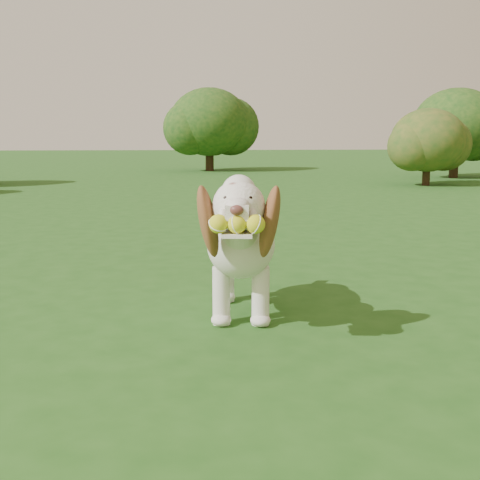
{
  "coord_description": "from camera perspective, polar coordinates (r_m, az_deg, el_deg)",
  "views": [
    {
      "loc": [
        -0.45,
        -3.72,
        1.03
      ],
      "look_at": [
        -0.16,
        -0.67,
        0.5
      ],
      "focal_mm": 45.0,
      "sensor_mm": 36.0,
      "label": 1
    }
  ],
  "objects": [
    {
      "name": "dog",
      "position": [
        3.38,
        0.16,
        -0.02
      ],
      "size": [
        0.54,
        1.3,
        0.85
      ],
      "rotation": [
        0.0,
        0.0,
        -0.13
      ],
      "color": "silver",
      "rests_on": "ground"
    },
    {
      "name": "shrub_f",
      "position": [
        15.8,
        19.82,
        10.2
      ],
      "size": [
        2.09,
        2.09,
        2.17
      ],
      "color": "#382314",
      "rests_on": "ground"
    },
    {
      "name": "ground",
      "position": [
        3.89,
        1.39,
        -5.5
      ],
      "size": [
        80.0,
        80.0,
        0.0
      ],
      "primitive_type": "plane",
      "color": "#204E16",
      "rests_on": "ground"
    },
    {
      "name": "shrub_i",
      "position": [
        17.89,
        -2.93,
        11.1
      ],
      "size": [
        2.32,
        2.32,
        2.41
      ],
      "color": "#382314",
      "rests_on": "ground"
    },
    {
      "name": "shrub_d",
      "position": [
        13.16,
        17.4,
        9.02
      ],
      "size": [
        1.53,
        1.53,
        1.59
      ],
      "color": "#382314",
      "rests_on": "ground"
    }
  ]
}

